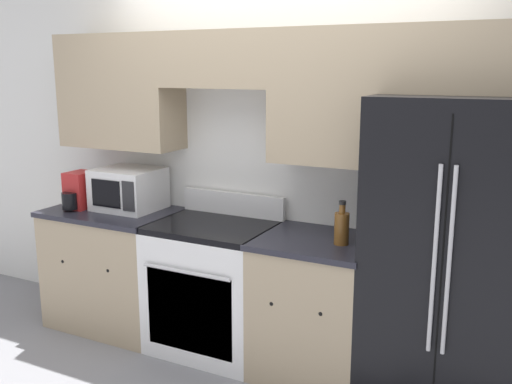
{
  "coord_description": "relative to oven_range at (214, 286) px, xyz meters",
  "views": [
    {
      "loc": [
        1.58,
        -2.81,
        1.9
      ],
      "look_at": [
        0.0,
        0.31,
        1.14
      ],
      "focal_mm": 40.0,
      "sensor_mm": 36.0,
      "label": 1
    }
  ],
  "objects": [
    {
      "name": "lower_cabinets_left",
      "position": [
        -0.85,
        -0.0,
        -0.0
      ],
      "size": [
        0.94,
        0.64,
        0.89
      ],
      "color": "tan",
      "rests_on": "ground_plane"
    },
    {
      "name": "oven_range",
      "position": [
        0.0,
        0.0,
        0.0
      ],
      "size": [
        0.79,
        0.65,
        1.05
      ],
      "color": "white",
      "rests_on": "ground_plane"
    },
    {
      "name": "bottle",
      "position": [
        0.9,
        -0.03,
        0.54
      ],
      "size": [
        0.09,
        0.09,
        0.26
      ],
      "color": "brown",
      "rests_on": "lower_cabinets_right"
    },
    {
      "name": "wall_back",
      "position": [
        0.34,
        0.28,
        1.02
      ],
      "size": [
        8.0,
        0.39,
        2.6
      ],
      "color": "white",
      "rests_on": "ground_plane"
    },
    {
      "name": "ground_plane",
      "position": [
        0.32,
        -0.31,
        -0.45
      ],
      "size": [
        12.0,
        12.0,
        0.0
      ],
      "primitive_type": "plane",
      "color": "gray"
    },
    {
      "name": "microwave",
      "position": [
        -0.76,
        0.08,
        0.59
      ],
      "size": [
        0.45,
        0.4,
        0.3
      ],
      "color": "white",
      "rests_on": "lower_cabinets_left"
    },
    {
      "name": "refrigerator",
      "position": [
        1.52,
        0.08,
        0.43
      ],
      "size": [
        0.89,
        0.81,
        1.76
      ],
      "color": "black",
      "rests_on": "ground_plane"
    },
    {
      "name": "paper_towel_holder",
      "position": [
        -1.1,
        -0.06,
        0.56
      ],
      "size": [
        0.17,
        0.27,
        0.27
      ],
      "color": "#B22323",
      "rests_on": "lower_cabinets_left"
    },
    {
      "name": "lower_cabinets_right",
      "position": [
        0.73,
        -0.0,
        -0.0
      ],
      "size": [
        0.7,
        0.64,
        0.89
      ],
      "color": "tan",
      "rests_on": "ground_plane"
    }
  ]
}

